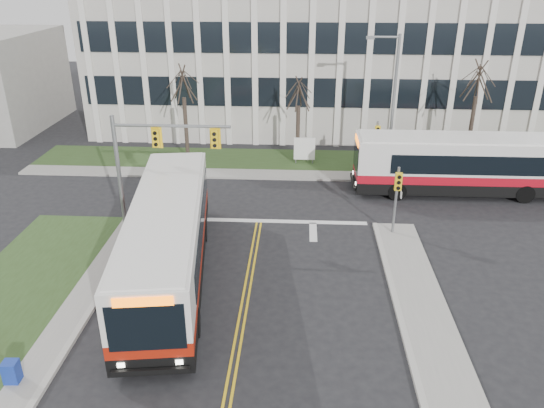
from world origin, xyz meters
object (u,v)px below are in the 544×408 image
at_px(directory_sign, 304,149).
at_px(bus_cross, 465,166).
at_px(newspaper_box_blue, 12,373).
at_px(bus_main, 168,242).
at_px(streetlight, 391,98).

height_order(directory_sign, bus_cross, bus_cross).
bearing_deg(newspaper_box_blue, bus_main, 58.83).
distance_m(directory_sign, bus_main, 16.50).
height_order(directory_sign, newspaper_box_blue, directory_sign).
bearing_deg(streetlight, bus_cross, -37.10).
bearing_deg(directory_sign, newspaper_box_blue, -113.83).
relative_size(streetlight, newspaper_box_blue, 9.68).
height_order(streetlight, directory_sign, streetlight).
xyz_separation_m(bus_main, newspaper_box_blue, (-3.81, -7.07, -1.35)).
distance_m(streetlight, bus_cross, 6.42).
height_order(streetlight, newspaper_box_blue, streetlight).
relative_size(bus_main, bus_cross, 1.02).
relative_size(directory_sign, newspaper_box_blue, 2.11).
bearing_deg(newspaper_box_blue, bus_cross, 39.16).
relative_size(directory_sign, bus_main, 0.15).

